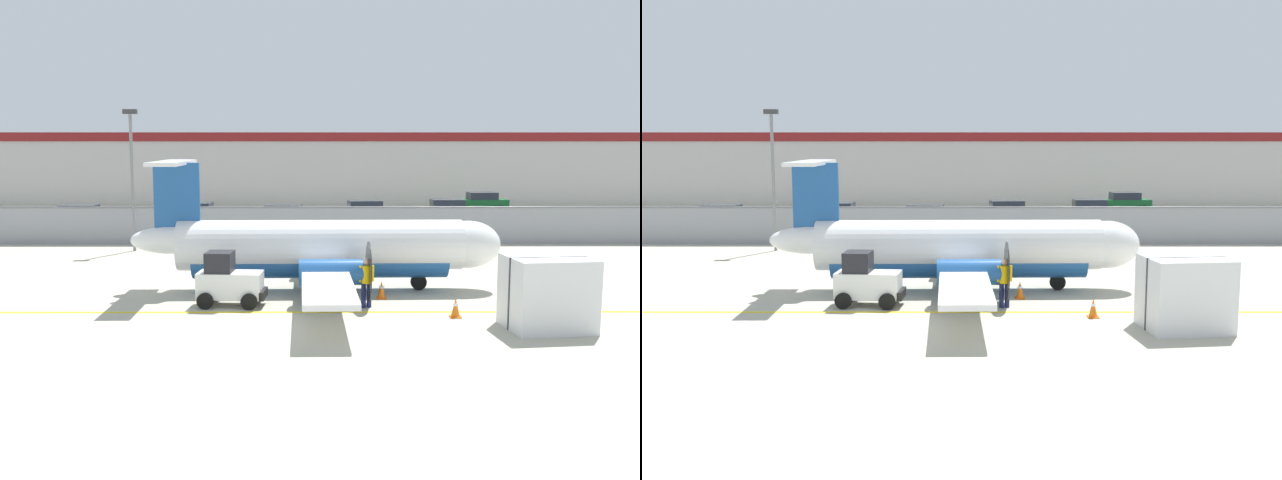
{
  "view_description": "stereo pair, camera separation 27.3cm",
  "coord_description": "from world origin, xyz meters",
  "views": [
    {
      "loc": [
        0.04,
        -21.12,
        5.6
      ],
      "look_at": [
        0.2,
        6.56,
        1.8
      ],
      "focal_mm": 40.0,
      "sensor_mm": 36.0,
      "label": 1
    },
    {
      "loc": [
        0.31,
        -21.12,
        5.6
      ],
      "look_at": [
        0.2,
        6.56,
        1.8
      ],
      "focal_mm": 40.0,
      "sensor_mm": 36.0,
      "label": 2
    }
  ],
  "objects": [
    {
      "name": "parked_car_5",
      "position": [
        13.08,
        35.06,
        0.89
      ],
      "size": [
        4.31,
        2.24,
        1.58
      ],
      "rotation": [
        0.0,
        0.0,
        3.21
      ],
      "color": "#19662D",
      "rests_on": "parking_lot_strip"
    },
    {
      "name": "apron_light_pole",
      "position": [
        -9.41,
        15.62,
        4.3
      ],
      "size": [
        0.7,
        0.3,
        7.27
      ],
      "color": "slate",
      "rests_on": "ground"
    },
    {
      "name": "commuter_airplane",
      "position": [
        0.45,
        5.57,
        1.6
      ],
      "size": [
        14.03,
        16.03,
        4.92
      ],
      "rotation": [
        0.0,
        0.0,
        0.02
      ],
      "color": "white",
      "rests_on": "ground"
    },
    {
      "name": "parked_car_0",
      "position": [
        -15.02,
        23.7,
        0.89
      ],
      "size": [
        4.23,
        2.06,
        1.58
      ],
      "rotation": [
        0.0,
        0.0,
        3.13
      ],
      "color": "#19662D",
      "rests_on": "parking_lot_strip"
    },
    {
      "name": "parked_car_1",
      "position": [
        -8.02,
        25.39,
        0.89
      ],
      "size": [
        4.3,
        2.21,
        1.58
      ],
      "rotation": [
        0.0,
        0.0,
        3.08
      ],
      "color": "slate",
      "rests_on": "parking_lot_strip"
    },
    {
      "name": "traffic_cone_near_left",
      "position": [
        2.41,
        4.1,
        0.31
      ],
      "size": [
        0.36,
        0.36,
        0.64
      ],
      "color": "orange",
      "rests_on": "ground"
    },
    {
      "name": "parked_car_4",
      "position": [
        9.25,
        28.0,
        0.89
      ],
      "size": [
        4.22,
        2.04,
        1.58
      ],
      "rotation": [
        0.0,
        0.0,
        0.01
      ],
      "color": "#B28C19",
      "rests_on": "parking_lot_strip"
    },
    {
      "name": "background_building",
      "position": [
        0.0,
        47.99,
        3.26
      ],
      "size": [
        91.0,
        8.1,
        6.5
      ],
      "color": "beige",
      "rests_on": "ground"
    },
    {
      "name": "parked_car_2",
      "position": [
        -1.89,
        23.73,
        0.89
      ],
      "size": [
        4.36,
        2.35,
        1.58
      ],
      "rotation": [
        0.0,
        0.0,
        -0.11
      ],
      "color": "gray",
      "rests_on": "parking_lot_strip"
    },
    {
      "name": "parking_lot_strip",
      "position": [
        0.0,
        29.5,
        0.06
      ],
      "size": [
        98.0,
        17.0,
        0.12
      ],
      "color": "#38383A",
      "rests_on": "ground"
    },
    {
      "name": "cargo_container",
      "position": [
        7.01,
        -0.15,
        1.1
      ],
      "size": [
        2.61,
        2.26,
        2.2
      ],
      "rotation": [
        0.0,
        0.0,
        0.12
      ],
      "color": "silver",
      "rests_on": "ground"
    },
    {
      "name": "ground_crew_worker",
      "position": [
        1.76,
        2.68,
        0.95
      ],
      "size": [
        0.55,
        0.4,
        1.7
      ],
      "rotation": [
        0.0,
        0.0,
        1.79
      ],
      "color": "#191E4C",
      "rests_on": "ground"
    },
    {
      "name": "baggage_tug",
      "position": [
        -2.97,
        3.01,
        0.86
      ],
      "size": [
        2.41,
        1.54,
        1.88
      ],
      "rotation": [
        0.0,
        0.0,
        -0.08
      ],
      "color": "silver",
      "rests_on": "ground"
    },
    {
      "name": "perimeter_fence",
      "position": [
        0.0,
        18.0,
        1.12
      ],
      "size": [
        98.0,
        0.1,
        2.1
      ],
      "color": "gray",
      "rests_on": "ground"
    },
    {
      "name": "ground_plane",
      "position": [
        0.0,
        2.0,
        0.0
      ],
      "size": [
        140.0,
        140.0,
        0.01
      ],
      "color": "#B2AD99"
    },
    {
      "name": "parked_car_3",
      "position": [
        3.47,
        27.06,
        0.89
      ],
      "size": [
        4.37,
        2.38,
        1.58
      ],
      "rotation": [
        0.0,
        0.0,
        0.12
      ],
      "color": "silver",
      "rests_on": "parking_lot_strip"
    },
    {
      "name": "traffic_cone_near_right",
      "position": [
        4.54,
        1.29,
        0.31
      ],
      "size": [
        0.36,
        0.36,
        0.64
      ],
      "color": "orange",
      "rests_on": "ground"
    }
  ]
}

